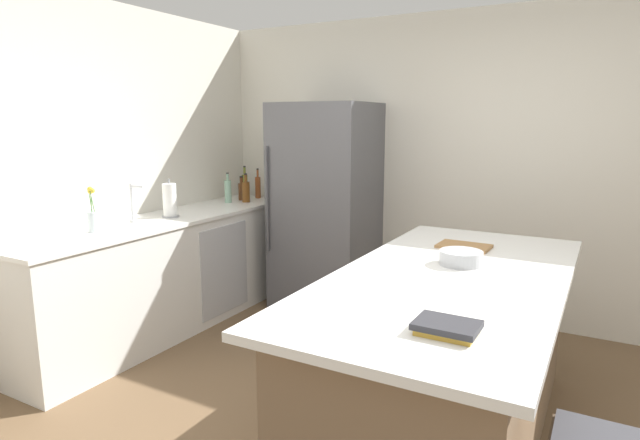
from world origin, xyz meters
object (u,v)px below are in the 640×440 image
(sink_faucet, at_px, (133,202))
(vinegar_bottle, at_px, (258,187))
(syrup_bottle, at_px, (242,191))
(kitchen_island, at_px, (447,359))
(olive_oil_bottle, at_px, (245,186))
(whiskey_bottle, at_px, (246,191))
(gin_bottle, at_px, (228,191))
(paper_towel_roll, at_px, (170,201))
(refrigerator, at_px, (325,207))
(cookbook_stack, at_px, (447,328))
(cutting_board, at_px, (464,246))
(mixing_bowl, at_px, (461,258))
(flower_vase, at_px, (93,217))

(sink_faucet, height_order, vinegar_bottle, sink_faucet)
(sink_faucet, relative_size, syrup_bottle, 1.27)
(kitchen_island, distance_m, syrup_bottle, 2.98)
(olive_oil_bottle, bearing_deg, kitchen_island, -32.74)
(kitchen_island, relative_size, whiskey_bottle, 8.32)
(syrup_bottle, relative_size, gin_bottle, 0.82)
(paper_towel_roll, relative_size, gin_bottle, 1.09)
(refrigerator, distance_m, paper_towel_roll, 1.37)
(whiskey_bottle, height_order, cookbook_stack, whiskey_bottle)
(cutting_board, bearing_deg, sink_faucet, -170.36)
(kitchen_island, distance_m, mixing_bowl, 0.54)
(whiskey_bottle, relative_size, mixing_bowl, 1.19)
(cookbook_stack, distance_m, cutting_board, 1.39)
(cookbook_stack, bearing_deg, vinegar_bottle, 136.65)
(kitchen_island, bearing_deg, flower_vase, -175.71)
(gin_bottle, xyz_separation_m, mixing_bowl, (2.50, -1.13, -0.07))
(sink_faucet, height_order, mixing_bowl, sink_faucet)
(flower_vase, relative_size, cookbook_stack, 1.38)
(paper_towel_roll, bearing_deg, cookbook_stack, -25.71)
(cookbook_stack, bearing_deg, kitchen_island, 104.18)
(flower_vase, xyz_separation_m, mixing_bowl, (2.47, 0.40, -0.07))
(flower_vase, height_order, cookbook_stack, flower_vase)
(refrigerator, relative_size, paper_towel_roll, 5.95)
(kitchen_island, height_order, paper_towel_roll, paper_towel_roll)
(paper_towel_roll, height_order, syrup_bottle, paper_towel_roll)
(sink_faucet, height_order, whiskey_bottle, sink_faucet)
(kitchen_island, bearing_deg, vinegar_bottle, 144.71)
(kitchen_island, xyz_separation_m, paper_towel_roll, (-2.44, 0.51, 0.59))
(olive_oil_bottle, bearing_deg, refrigerator, -3.09)
(flower_vase, xyz_separation_m, olive_oil_bottle, (-0.04, 1.81, 0.02))
(refrigerator, relative_size, whiskey_bottle, 6.75)
(refrigerator, xyz_separation_m, sink_faucet, (-0.93, -1.37, 0.16))
(mixing_bowl, bearing_deg, whiskey_bottle, 152.47)
(olive_oil_bottle, distance_m, syrup_bottle, 0.10)
(whiskey_bottle, height_order, cutting_board, whiskey_bottle)
(kitchen_island, xyz_separation_m, vinegar_bottle, (-2.44, 1.72, 0.57))
(paper_towel_roll, xyz_separation_m, vinegar_bottle, (0.00, 1.21, -0.02))
(flower_vase, height_order, olive_oil_bottle, olive_oil_bottle)
(paper_towel_roll, relative_size, whiskey_bottle, 1.13)
(sink_faucet, relative_size, olive_oil_bottle, 0.92)
(flower_vase, bearing_deg, sink_faucet, 93.74)
(cutting_board, bearing_deg, flower_vase, -161.62)
(kitchen_island, xyz_separation_m, syrup_bottle, (-2.49, 1.53, 0.55))
(whiskey_bottle, xyz_separation_m, cutting_board, (2.29, -0.84, -0.10))
(vinegar_bottle, xyz_separation_m, whiskey_bottle, (0.06, -0.28, -0.01))
(flower_vase, distance_m, vinegar_bottle, 1.91)
(paper_towel_roll, xyz_separation_m, gin_bottle, (-0.07, 0.83, -0.02))
(kitchen_island, bearing_deg, refrigerator, 135.12)
(cookbook_stack, bearing_deg, flower_vase, 167.96)
(whiskey_bottle, xyz_separation_m, cookbook_stack, (2.57, -2.20, -0.08))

